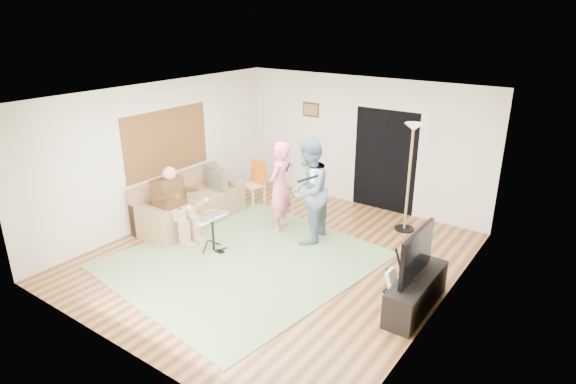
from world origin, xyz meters
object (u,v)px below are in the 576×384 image
(sofa, at_px, (188,207))
(torchiere_lamp, at_px, (411,159))
(television, at_px, (417,253))
(dining_chair, at_px, (254,189))
(tv_cabinet, at_px, (416,293))
(drum_kit, at_px, (213,235))
(singer, at_px, (279,187))
(guitar_spare, at_px, (392,280))
(guitarist, at_px, (308,191))

(sofa, relative_size, torchiere_lamp, 1.08)
(sofa, height_order, television, television)
(dining_chair, bearing_deg, sofa, -100.55)
(sofa, distance_m, tv_cabinet, 4.81)
(drum_kit, distance_m, singer, 1.54)
(singer, height_order, dining_chair, singer)
(torchiere_lamp, bearing_deg, sofa, -150.25)
(sofa, relative_size, television, 2.18)
(tv_cabinet, bearing_deg, guitar_spare, 155.97)
(drum_kit, height_order, singer, singer)
(guitar_spare, relative_size, torchiere_lamp, 0.36)
(drum_kit, bearing_deg, dining_chair, 111.11)
(sofa, xyz_separation_m, tv_cabinet, (4.80, -0.29, -0.05))
(dining_chair, relative_size, tv_cabinet, 0.67)
(guitarist, distance_m, guitar_spare, 2.22)
(singer, bearing_deg, guitarist, 68.76)
(television, bearing_deg, drum_kit, -174.12)
(torchiere_lamp, height_order, tv_cabinet, torchiere_lamp)
(television, bearing_deg, singer, 161.58)
(sofa, relative_size, singer, 1.30)
(singer, relative_size, torchiere_lamp, 0.83)
(torchiere_lamp, bearing_deg, singer, -144.88)
(sofa, xyz_separation_m, guitar_spare, (4.37, -0.10, -0.09))
(guitarist, height_order, guitar_spare, guitarist)
(guitar_spare, height_order, torchiere_lamp, torchiere_lamp)
(singer, relative_size, tv_cabinet, 1.22)
(guitarist, bearing_deg, singer, -109.48)
(guitarist, xyz_separation_m, guitar_spare, (1.96, -0.73, -0.75))
(drum_kit, bearing_deg, singer, 73.42)
(drum_kit, xyz_separation_m, torchiere_lamp, (2.36, 2.74, 1.12))
(drum_kit, xyz_separation_m, television, (3.45, 0.36, 0.56))
(sofa, distance_m, drum_kit, 1.45)
(drum_kit, relative_size, guitarist, 0.35)
(sofa, relative_size, tv_cabinet, 1.59)
(drum_kit, relative_size, television, 0.66)
(dining_chair, distance_m, tv_cabinet, 4.67)
(drum_kit, relative_size, dining_chair, 0.71)
(sofa, bearing_deg, singer, 22.83)
(guitar_spare, height_order, tv_cabinet, guitar_spare)
(guitar_spare, distance_m, television, 0.77)
(drum_kit, bearing_deg, tv_cabinet, 5.79)
(tv_cabinet, bearing_deg, television, 180.00)
(sofa, bearing_deg, dining_chair, 72.16)
(drum_kit, height_order, television, television)
(drum_kit, xyz_separation_m, tv_cabinet, (3.50, 0.36, -0.04))
(singer, distance_m, guitar_spare, 2.86)
(sofa, distance_m, torchiere_lamp, 4.35)
(singer, xyz_separation_m, tv_cabinet, (3.09, -1.01, -0.61))
(dining_chair, bearing_deg, torchiere_lamp, 18.11)
(singer, bearing_deg, drum_kit, -30.38)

